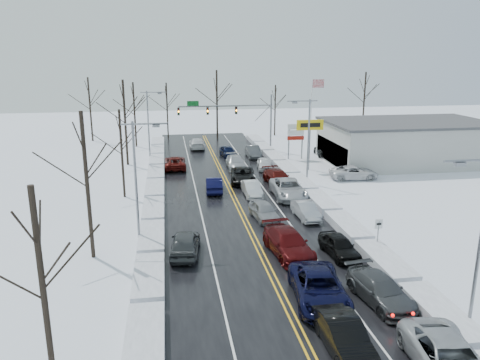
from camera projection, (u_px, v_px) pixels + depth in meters
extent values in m
plane|color=white|center=(244.00, 219.00, 39.55)|extent=(160.00, 160.00, 0.00)
cube|color=black|center=(241.00, 211.00, 41.45)|extent=(14.00, 84.00, 0.01)
cube|color=silver|center=(154.00, 215.00, 40.31)|extent=(1.85, 72.00, 0.69)
cube|color=silver|center=(323.00, 207.00, 42.59)|extent=(1.85, 72.00, 0.69)
cylinder|color=slate|center=(271.00, 123.00, 66.48)|extent=(0.24, 0.24, 8.00)
cylinder|color=slate|center=(225.00, 106.00, 64.85)|extent=(13.00, 0.18, 0.18)
cylinder|color=slate|center=(263.00, 113.00, 65.94)|extent=(2.33, 0.10, 2.33)
cube|color=#0C591E|center=(193.00, 104.00, 64.07)|extent=(1.60, 0.08, 0.70)
cube|color=black|center=(236.00, 110.00, 65.25)|extent=(0.32, 0.25, 1.05)
sphere|color=#3F0705|center=(236.00, 108.00, 65.02)|extent=(0.20, 0.20, 0.20)
sphere|color=orange|center=(236.00, 111.00, 65.10)|extent=(0.22, 0.22, 0.22)
sphere|color=black|center=(236.00, 113.00, 65.17)|extent=(0.20, 0.20, 0.20)
cube|color=black|center=(208.00, 111.00, 64.65)|extent=(0.32, 0.25, 1.05)
sphere|color=#3F0705|center=(208.00, 109.00, 64.42)|extent=(0.20, 0.20, 0.20)
sphere|color=orange|center=(208.00, 111.00, 64.50)|extent=(0.22, 0.22, 0.22)
sphere|color=black|center=(208.00, 113.00, 64.57)|extent=(0.20, 0.20, 0.20)
cube|color=black|center=(179.00, 111.00, 64.05)|extent=(0.32, 0.25, 1.05)
sphere|color=#3F0705|center=(178.00, 109.00, 63.82)|extent=(0.20, 0.20, 0.20)
sphere|color=orange|center=(179.00, 112.00, 63.90)|extent=(0.22, 0.22, 0.22)
sphere|color=black|center=(179.00, 114.00, 63.97)|extent=(0.20, 0.20, 0.20)
cylinder|color=slate|center=(309.00, 147.00, 55.65)|extent=(0.20, 0.20, 5.60)
cube|color=yellow|center=(310.00, 125.00, 54.97)|extent=(3.20, 0.30, 1.20)
cube|color=black|center=(310.00, 125.00, 54.81)|extent=(2.40, 0.04, 0.50)
cylinder|color=slate|center=(289.00, 144.00, 61.45)|extent=(0.16, 0.16, 4.00)
cylinder|color=slate|center=(302.00, 144.00, 61.72)|extent=(0.16, 0.16, 4.00)
cube|color=white|center=(296.00, 127.00, 60.98)|extent=(2.20, 0.22, 0.70)
cube|color=white|center=(296.00, 133.00, 61.19)|extent=(2.20, 0.22, 0.70)
cube|color=#97160B|center=(296.00, 138.00, 61.37)|extent=(2.20, 0.22, 0.50)
cylinder|color=slate|center=(378.00, 236.00, 32.86)|extent=(0.08, 0.08, 2.20)
cube|color=white|center=(379.00, 224.00, 32.63)|extent=(0.55, 0.05, 0.70)
cube|color=black|center=(379.00, 224.00, 32.59)|extent=(0.35, 0.02, 0.15)
cylinder|color=silver|center=(311.00, 113.00, 69.10)|extent=(0.14, 0.14, 10.00)
cube|color=#B3B3AE|center=(406.00, 143.00, 59.66)|extent=(20.00, 12.00, 5.00)
cube|color=#262628|center=(331.00, 152.00, 58.40)|extent=(0.10, 11.00, 2.80)
cube|color=#3F3F42|center=(408.00, 122.00, 58.97)|extent=(20.40, 12.40, 0.30)
cylinder|color=slate|center=(480.00, 247.00, 22.48)|extent=(0.18, 0.18, 9.00)
cylinder|color=slate|center=(476.00, 160.00, 21.24)|extent=(3.20, 0.12, 0.12)
cube|color=slate|center=(460.00, 164.00, 21.16)|extent=(0.50, 0.25, 0.18)
cylinder|color=slate|center=(308.00, 142.00, 49.18)|extent=(0.18, 0.18, 9.00)
cylinder|color=slate|center=(302.00, 101.00, 47.94)|extent=(3.20, 0.12, 0.12)
cube|color=slate|center=(295.00, 103.00, 47.86)|extent=(0.50, 0.25, 0.18)
cylinder|color=slate|center=(136.00, 184.00, 33.28)|extent=(0.18, 0.18, 9.00)
cylinder|color=slate|center=(144.00, 124.00, 32.28)|extent=(3.20, 0.12, 0.12)
cube|color=slate|center=(156.00, 126.00, 32.44)|extent=(0.50, 0.25, 0.18)
cylinder|color=slate|center=(148.00, 126.00, 59.99)|extent=(0.18, 0.18, 9.00)
cylinder|color=slate|center=(153.00, 92.00, 58.98)|extent=(3.20, 0.12, 0.12)
cube|color=slate|center=(160.00, 93.00, 59.14)|extent=(0.50, 0.25, 0.18)
cylinder|color=#2D231C|center=(44.00, 300.00, 17.65)|extent=(0.24, 0.24, 9.00)
cylinder|color=#2D231C|center=(87.00, 187.00, 30.79)|extent=(0.27, 0.27, 10.00)
cylinder|color=#2D231C|center=(122.00, 154.00, 44.49)|extent=(0.23, 0.23, 8.50)
cylinder|color=#2D231C|center=(125.00, 123.00, 57.48)|extent=(0.28, 0.28, 10.50)
cylinder|color=#2D231C|center=(135.00, 115.00, 69.11)|extent=(0.25, 0.25, 9.50)
cylinder|color=#2D231C|center=(90.00, 110.00, 73.69)|extent=(0.27, 0.27, 10.00)
cylinder|color=#2D231C|center=(167.00, 111.00, 76.57)|extent=(0.24, 0.24, 9.00)
cylinder|color=#2D231C|center=(217.00, 105.00, 75.60)|extent=(0.29, 0.29, 11.00)
cylinder|color=#2D231C|center=(275.00, 110.00, 78.86)|extent=(0.23, 0.23, 8.50)
cylinder|color=#2D231C|center=(364.00, 103.00, 81.48)|extent=(0.28, 0.28, 10.50)
imported|color=black|center=(343.00, 351.00, 21.92)|extent=(1.75, 4.81, 1.58)
imported|color=black|center=(319.00, 302.00, 26.30)|extent=(3.43, 6.32, 1.68)
imported|color=#44090A|center=(288.00, 254.00, 32.48)|extent=(3.00, 6.05, 1.69)
imported|color=gray|center=(264.00, 219.00, 39.42)|extent=(2.27, 4.54, 1.49)
imported|color=silver|center=(252.00, 196.00, 45.95)|extent=(1.54, 4.31, 1.42)
imported|color=black|center=(243.00, 182.00, 50.80)|extent=(3.27, 5.82, 1.54)
imported|color=#A3A6AB|center=(236.00, 168.00, 56.88)|extent=(2.23, 5.29, 1.52)
imported|color=black|center=(228.00, 157.00, 63.32)|extent=(2.20, 4.47, 1.47)
imported|color=#3E4043|center=(379.00, 302.00, 26.25)|extent=(2.78, 5.40, 1.50)
imported|color=black|center=(339.00, 256.00, 32.30)|extent=(2.07, 4.40, 1.45)
imported|color=#A7AAB0|center=(305.00, 218.00, 39.66)|extent=(1.66, 4.23, 1.37)
imported|color=#B0B3B9|center=(288.00, 197.00, 45.49)|extent=(3.03, 6.27, 1.72)
imported|color=#460C09|center=(278.00, 184.00, 49.98)|extent=(2.83, 5.47, 1.52)
imported|color=silver|center=(264.00, 169.00, 56.40)|extent=(2.08, 4.22, 1.39)
imported|color=#44474A|center=(253.00, 157.00, 63.01)|extent=(1.66, 4.72, 1.55)
imported|color=black|center=(214.00, 192.00, 47.33)|extent=(1.87, 4.65, 1.50)
imported|color=#520E0B|center=(175.00, 169.00, 56.80)|extent=(2.53, 5.46, 1.51)
imported|color=silver|center=(197.00, 148.00, 68.88)|extent=(2.30, 5.39, 1.55)
imported|color=#393B3E|center=(185.00, 254.00, 32.53)|extent=(2.52, 5.03, 1.64)
imported|color=silver|center=(354.00, 179.00, 52.08)|extent=(5.50, 2.81, 1.49)
imported|color=black|center=(364.00, 170.00, 56.20)|extent=(2.75, 5.33, 1.48)
imported|color=black|center=(323.00, 156.00, 63.93)|extent=(2.34, 4.91, 1.62)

